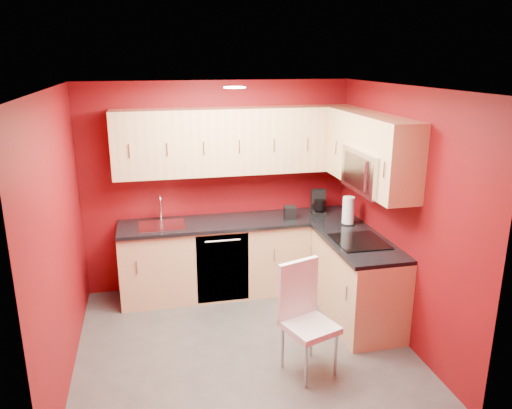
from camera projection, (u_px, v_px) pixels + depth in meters
name	position (u px, v px, depth m)	size (l,w,h in m)	color
floor	(243.00, 344.00, 4.97)	(3.20, 3.20, 0.00)	#4E4C49
ceiling	(241.00, 88.00, 4.26)	(3.20, 3.20, 0.00)	white
wall_back	(218.00, 186.00, 6.02)	(3.20, 3.20, 0.00)	maroon
wall_front	(287.00, 300.00, 3.22)	(3.20, 3.20, 0.00)	maroon
wall_left	(59.00, 239.00, 4.28)	(3.00, 3.00, 0.00)	maroon
wall_right	(400.00, 214.00, 4.96)	(3.00, 3.00, 0.00)	maroon
base_cabinets_back	(240.00, 257.00, 6.01)	(2.80, 0.60, 0.87)	tan
base_cabinets_right	(357.00, 281.00, 5.36)	(0.60, 1.30, 0.87)	tan
countertop_back	(239.00, 222.00, 5.87)	(2.80, 0.63, 0.04)	black
countertop_right	(358.00, 242.00, 5.21)	(0.63, 1.27, 0.04)	black
upper_cabinets_back	(236.00, 141.00, 5.74)	(2.80, 0.35, 0.75)	#DCB07C
upper_cabinets_right	(368.00, 144.00, 5.15)	(0.35, 1.55, 0.75)	#DCB07C
microwave	(374.00, 171.00, 4.98)	(0.42, 0.76, 0.42)	silver
cooktop	(359.00, 241.00, 5.17)	(0.50, 0.55, 0.01)	black
sink	(162.00, 222.00, 5.68)	(0.52, 0.42, 0.35)	silver
dishwasher_front	(223.00, 268.00, 5.69)	(0.60, 0.02, 0.82)	black
downlight	(235.00, 87.00, 4.55)	(0.20, 0.20, 0.01)	white
coffee_maker	(319.00, 202.00, 6.07)	(0.17, 0.23, 0.29)	black
napkin_holder	(290.00, 212.00, 5.91)	(0.13, 0.13, 0.14)	black
paper_towel	(348.00, 211.00, 5.69)	(0.18, 0.18, 0.32)	white
dining_chair	(310.00, 321.00, 4.41)	(0.41, 0.43, 1.02)	white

